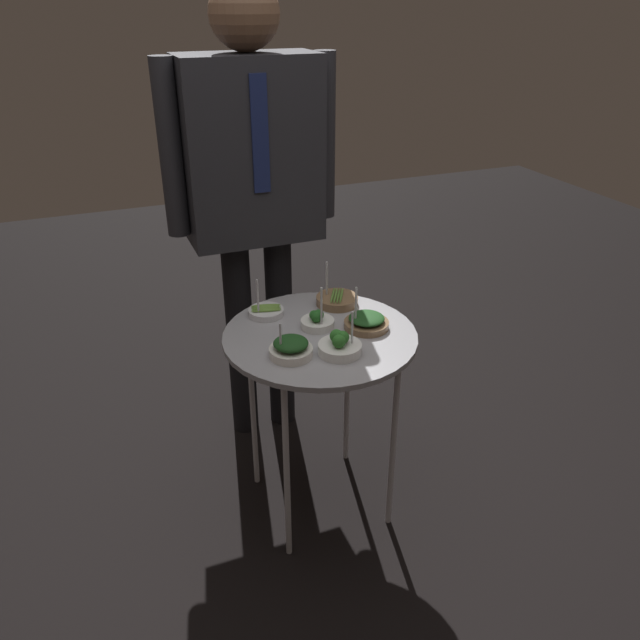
# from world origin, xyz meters

# --- Properties ---
(ground_plane) EXTENTS (8.00, 8.00, 0.00)m
(ground_plane) POSITION_xyz_m (0.00, 0.00, 0.00)
(ground_plane) COLOR black
(serving_cart) EXTENTS (0.64, 0.64, 0.72)m
(serving_cart) POSITION_xyz_m (0.00, 0.00, 0.67)
(serving_cart) COLOR #939399
(serving_cart) RESTS_ON ground_plane
(bowl_spinach_back_left) EXTENTS (0.15, 0.15, 0.16)m
(bowl_spinach_back_left) POSITION_xyz_m (0.16, -0.02, 0.75)
(bowl_spinach_back_left) COLOR brown
(bowl_spinach_back_left) RESTS_ON serving_cart
(bowl_broccoli_center) EXTENTS (0.11, 0.11, 0.16)m
(bowl_broccoli_center) POSITION_xyz_m (0.01, 0.04, 0.75)
(bowl_broccoli_center) COLOR white
(bowl_broccoli_center) RESTS_ON serving_cart
(bowl_spinach_far_rim) EXTENTS (0.13, 0.13, 0.12)m
(bowl_spinach_far_rim) POSITION_xyz_m (-0.13, -0.10, 0.75)
(bowl_spinach_far_rim) COLOR silver
(bowl_spinach_far_rim) RESTS_ON serving_cart
(bowl_asparagus_front_right) EXTENTS (0.12, 0.12, 0.14)m
(bowl_asparagus_front_right) POSITION_xyz_m (-0.12, 0.19, 0.74)
(bowl_asparagus_front_right) COLOR silver
(bowl_asparagus_front_right) RESTS_ON serving_cart
(bowl_broccoli_mid_right) EXTENTS (0.14, 0.14, 0.14)m
(bowl_broccoli_mid_right) POSITION_xyz_m (0.01, -0.14, 0.75)
(bowl_broccoli_mid_right) COLOR white
(bowl_broccoli_mid_right) RESTS_ON serving_cart
(bowl_asparagus_back_right) EXTENTS (0.15, 0.15, 0.15)m
(bowl_asparagus_back_right) POSITION_xyz_m (0.14, 0.18, 0.74)
(bowl_asparagus_back_right) COLOR brown
(bowl_asparagus_back_right) RESTS_ON serving_cart
(waiter_figure) EXTENTS (0.65, 0.25, 1.77)m
(waiter_figure) POSITION_xyz_m (-0.05, 0.55, 1.12)
(waiter_figure) COLOR black
(waiter_figure) RESTS_ON ground_plane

